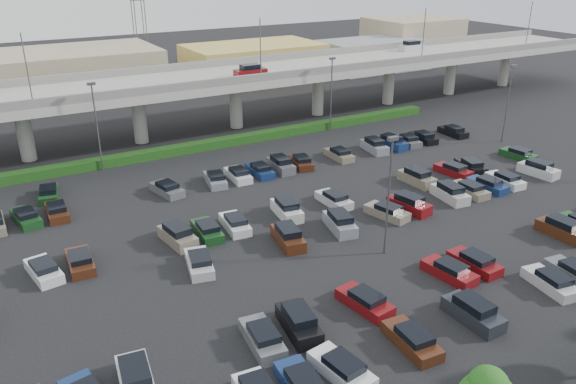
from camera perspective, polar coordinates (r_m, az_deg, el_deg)
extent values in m
plane|color=black|center=(54.12, 4.41, -2.60)|extent=(280.00, 280.00, 0.00)
cube|color=#9A9992|center=(78.91, -8.78, 11.05)|extent=(150.00, 13.00, 1.10)
cube|color=slate|center=(73.02, -6.97, 11.02)|extent=(150.00, 0.50, 1.00)
cube|color=slate|center=(84.46, -10.44, 12.46)|extent=(150.00, 0.50, 1.00)
cylinder|color=#9A9992|center=(74.94, -25.18, 5.38)|extent=(1.80, 1.80, 6.70)
cube|color=slate|center=(74.15, -25.59, 7.69)|extent=(2.60, 9.75, 0.50)
cylinder|color=#9A9992|center=(77.12, -14.86, 7.28)|extent=(1.80, 1.80, 6.70)
cube|color=slate|center=(76.36, -15.10, 9.55)|extent=(2.60, 9.75, 0.50)
cylinder|color=#9A9992|center=(81.68, -5.32, 8.82)|extent=(1.80, 1.80, 6.70)
cube|color=slate|center=(80.96, -5.40, 10.98)|extent=(2.60, 9.75, 0.50)
cylinder|color=#9A9992|center=(88.25, 3.06, 9.97)|extent=(1.80, 1.80, 6.70)
cube|color=slate|center=(87.58, 3.11, 11.97)|extent=(2.60, 9.75, 0.50)
cylinder|color=#9A9992|center=(96.41, 10.20, 10.78)|extent=(1.80, 1.80, 6.70)
cube|color=slate|center=(95.81, 10.34, 12.61)|extent=(2.60, 9.75, 0.50)
cylinder|color=#9A9992|center=(105.81, 16.18, 11.32)|extent=(1.80, 1.80, 6.70)
cube|color=slate|center=(105.26, 16.37, 13.00)|extent=(2.60, 9.75, 0.50)
cylinder|color=#9A9992|center=(116.14, 21.15, 11.69)|extent=(1.80, 1.80, 6.70)
cube|color=slate|center=(115.63, 21.38, 13.21)|extent=(2.60, 9.75, 0.50)
cube|color=maroon|center=(78.36, -3.83, 11.98)|extent=(4.40, 1.82, 1.05)
cube|color=black|center=(78.20, -3.85, 12.57)|extent=(2.60, 1.60, 0.65)
cube|color=silver|center=(102.29, 12.43, 14.15)|extent=(4.40, 1.82, 1.05)
cube|color=black|center=(102.17, 12.47, 14.60)|extent=(2.60, 1.60, 0.65)
cylinder|color=#4C4D52|center=(67.20, -24.96, 11.07)|extent=(0.14, 0.14, 8.00)
cylinder|color=#4C4D52|center=(75.02, -2.82, 14.20)|extent=(0.14, 0.14, 8.00)
cylinder|color=#4C4D52|center=(91.15, 13.60, 15.21)|extent=(0.14, 0.14, 8.00)
cylinder|color=#4C4D52|center=(108.88, 23.26, 15.24)|extent=(0.14, 0.14, 8.00)
cube|color=#103910|center=(74.36, -6.45, 5.08)|extent=(66.00, 1.60, 1.10)
cube|color=black|center=(33.71, 1.67, -18.55)|extent=(1.81, 2.44, 0.50)
cube|color=white|center=(35.42, 5.46, -17.57)|extent=(2.42, 4.61, 0.82)
cube|color=black|center=(34.89, 5.70, -16.96)|extent=(1.91, 2.50, 0.50)
cube|color=#482313|center=(38.23, 12.45, -14.56)|extent=(2.15, 4.52, 0.82)
cube|color=black|center=(37.74, 12.74, -13.95)|extent=(1.77, 2.41, 0.50)
cube|color=#25282F|center=(41.53, 18.27, -11.70)|extent=(1.83, 4.40, 1.05)
cube|color=black|center=(41.08, 18.41, -10.76)|extent=(1.61, 2.60, 0.65)
cube|color=silver|center=(47.38, 25.11, -8.38)|extent=(2.49, 4.63, 0.82)
cube|color=black|center=(46.99, 25.43, -7.82)|extent=(1.94, 2.52, 0.50)
cube|color=#585B60|center=(49.47, 27.01, -7.40)|extent=(2.35, 4.59, 0.82)
cube|color=silver|center=(35.44, -15.17, -18.16)|extent=(2.37, 4.60, 1.05)
cube|color=black|center=(34.91, -15.32, -17.14)|extent=(1.92, 2.78, 0.65)
cube|color=#585B60|center=(37.60, -2.62, -14.68)|extent=(2.32, 4.58, 0.82)
cube|color=black|center=(37.07, -2.50, -14.07)|extent=(1.86, 2.47, 0.50)
cube|color=black|center=(38.59, 1.10, -13.30)|extent=(2.48, 4.63, 1.05)
cube|color=black|center=(38.11, 1.10, -12.31)|extent=(1.99, 2.82, 0.65)
cube|color=maroon|center=(41.26, 7.78, -11.05)|extent=(2.40, 4.61, 0.82)
cube|color=black|center=(40.78, 8.00, -10.45)|extent=(1.90, 2.50, 0.50)
cube|color=maroon|center=(46.12, 16.05, -7.83)|extent=(2.33, 4.59, 0.82)
cube|color=black|center=(45.69, 16.31, -7.26)|extent=(1.86, 2.47, 0.50)
cube|color=maroon|center=(47.94, 18.39, -6.88)|extent=(2.02, 4.48, 0.82)
cube|color=black|center=(47.53, 18.66, -6.32)|extent=(1.70, 2.37, 0.50)
cube|color=#482313|center=(55.96, 26.07, -3.56)|extent=(1.98, 4.46, 1.05)
cube|color=black|center=(55.63, 26.22, -2.81)|extent=(1.69, 2.66, 0.65)
cube|color=silver|center=(46.02, -9.02, -7.21)|extent=(2.72, 4.69, 0.82)
cube|color=black|center=(45.55, -8.98, -6.64)|extent=(2.06, 2.59, 0.50)
cube|color=#482313|center=(49.00, -0.01, -4.74)|extent=(2.54, 4.65, 1.05)
cube|color=black|center=(48.62, -0.01, -3.89)|extent=(2.02, 2.83, 0.65)
cube|color=gray|center=(51.66, 5.29, -3.29)|extent=(2.73, 4.69, 1.05)
cube|color=black|center=(51.31, 5.33, -2.47)|extent=(2.13, 2.89, 0.65)
cube|color=gray|center=(54.80, 10.01, -2.08)|extent=(2.81, 4.71, 0.82)
cube|color=black|center=(54.40, 10.19, -1.56)|extent=(2.10, 2.61, 0.50)
cube|color=maroon|center=(56.43, 12.18, -1.37)|extent=(2.58, 4.66, 1.05)
cube|color=black|center=(56.10, 12.25, -0.61)|extent=(2.04, 2.85, 0.65)
cube|color=silver|center=(60.03, 16.12, -0.25)|extent=(2.35, 4.59, 1.05)
cube|color=black|center=(59.72, 16.21, 0.47)|extent=(1.91, 2.78, 0.65)
cube|color=gray|center=(61.98, 17.90, 0.16)|extent=(1.95, 4.45, 0.82)
cube|color=black|center=(61.63, 18.11, 0.63)|extent=(1.67, 2.35, 0.50)
cube|color=navy|center=(63.94, 19.59, 0.64)|extent=(2.13, 4.52, 0.82)
cube|color=black|center=(63.60, 19.80, 1.10)|extent=(1.76, 2.41, 0.50)
cube|color=white|center=(65.96, 21.17, 1.09)|extent=(2.08, 4.50, 0.82)
cube|color=black|center=(65.63, 21.38, 1.54)|extent=(1.74, 2.39, 0.50)
cube|color=silver|center=(70.12, 24.07, 1.99)|extent=(2.30, 4.58, 1.05)
cube|color=black|center=(69.85, 24.18, 2.62)|extent=(1.88, 2.76, 0.65)
cube|color=white|center=(48.43, -23.54, -7.39)|extent=(2.52, 4.64, 0.82)
cube|color=black|center=(47.96, -23.63, -6.85)|extent=(1.96, 2.53, 0.50)
cube|color=#482313|center=(48.64, -20.35, -6.72)|extent=(2.05, 4.49, 0.82)
cube|color=black|center=(48.17, -20.41, -6.17)|extent=(1.72, 2.38, 0.50)
cube|color=gray|center=(50.13, -11.14, -4.54)|extent=(2.42, 4.61, 1.05)
cube|color=black|center=(49.76, -11.21, -3.70)|extent=(1.95, 2.80, 0.65)
cube|color=#17421B|center=(50.98, -8.22, -3.97)|extent=(2.11, 4.51, 0.82)
cube|color=black|center=(50.53, -8.17, -3.43)|extent=(1.75, 2.40, 0.50)
cube|color=white|center=(51.92, -5.41, -3.30)|extent=(2.29, 4.57, 0.82)
cube|color=black|center=(51.48, -5.34, -2.76)|extent=(1.84, 2.46, 0.50)
cube|color=white|center=(54.11, -0.13, -1.91)|extent=(2.42, 4.61, 1.05)
cube|color=black|center=(53.77, -0.13, -1.12)|extent=(1.95, 2.80, 0.65)
cube|color=silver|center=(56.85, 4.69, -0.83)|extent=(1.91, 4.44, 0.82)
cube|color=black|center=(56.44, 4.82, -0.32)|extent=(1.65, 2.33, 0.50)
cube|color=gray|center=(63.28, 12.95, 1.30)|extent=(1.99, 4.47, 1.05)
cube|color=black|center=(62.98, 13.01, 2.00)|extent=(1.70, 2.66, 0.65)
cube|color=maroon|center=(67.00, 16.43, 2.06)|extent=(2.24, 4.56, 0.82)
cube|color=black|center=(66.66, 16.61, 2.52)|extent=(1.82, 2.45, 0.50)
cube|color=black|center=(68.93, 18.04, 2.46)|extent=(2.88, 4.72, 0.82)
cube|color=black|center=(68.60, 18.22, 2.90)|extent=(2.13, 2.63, 0.50)
cube|color=#17421B|center=(75.03, 22.34, 3.50)|extent=(2.18, 4.54, 0.82)
cube|color=black|center=(74.73, 22.53, 3.90)|extent=(1.79, 2.42, 0.50)
cube|color=#17421B|center=(58.33, -25.05, -2.44)|extent=(2.54, 4.64, 0.82)
cube|color=black|center=(57.90, -25.13, -1.95)|extent=(1.97, 2.54, 0.50)
cube|color=#482313|center=(58.50, -22.41, -1.90)|extent=(1.97, 4.46, 0.82)
cube|color=black|center=(58.07, -22.48, -1.41)|extent=(1.68, 2.35, 0.50)
cube|color=#585B60|center=(60.46, -12.19, 0.21)|extent=(2.68, 4.68, 0.82)
cube|color=black|center=(60.05, -12.18, 0.70)|extent=(2.04, 2.58, 0.50)
cube|color=gray|center=(62.16, -7.39, 1.20)|extent=(2.59, 4.66, 0.82)
cube|color=black|center=(61.75, -7.35, 1.68)|extent=(1.99, 2.55, 0.50)
cube|color=white|center=(63.16, -5.10, 1.67)|extent=(2.06, 4.50, 0.82)
cube|color=black|center=(62.77, -5.04, 2.15)|extent=(1.73, 2.39, 0.50)
cube|color=navy|center=(64.27, -2.88, 2.12)|extent=(1.87, 4.42, 0.82)
cube|color=black|center=(63.88, -2.81, 2.60)|extent=(1.63, 2.32, 0.50)
cube|color=#585B60|center=(65.44, -0.74, 2.65)|extent=(2.07, 4.50, 1.05)
cube|color=black|center=(65.16, -0.75, 3.33)|extent=(1.75, 2.69, 0.65)
cube|color=#482313|center=(66.78, 1.32, 2.97)|extent=(2.74, 4.69, 0.82)
cube|color=black|center=(66.41, 1.41, 3.43)|extent=(2.07, 2.59, 0.50)
cube|color=gray|center=(69.63, 5.20, 3.74)|extent=(1.97, 4.46, 0.82)
cube|color=black|center=(69.27, 5.32, 4.18)|extent=(1.68, 2.35, 0.50)
cube|color=gray|center=(72.75, 8.78, 4.52)|extent=(2.39, 4.60, 1.05)
cube|color=black|center=(72.50, 8.82, 5.13)|extent=(1.93, 2.79, 0.65)
cube|color=navy|center=(74.43, 10.45, 4.83)|extent=(2.23, 4.55, 1.05)
cube|color=black|center=(74.18, 10.49, 5.43)|extent=(1.84, 2.74, 0.65)
cube|color=#585B60|center=(76.21, 12.04, 5.05)|extent=(2.44, 4.62, 0.82)
cube|color=black|center=(75.88, 12.17, 5.46)|extent=(1.92, 2.51, 0.50)
cube|color=black|center=(78.01, 13.56, 5.33)|extent=(2.27, 4.57, 0.82)
cube|color=black|center=(77.69, 13.70, 5.73)|extent=(1.84, 2.46, 0.50)
cube|color=black|center=(81.77, 16.41, 5.84)|extent=(1.96, 4.45, 0.82)
cube|color=black|center=(81.46, 16.56, 6.23)|extent=(1.67, 2.35, 0.50)
cube|color=#17421B|center=(63.11, -23.13, -0.21)|extent=(2.53, 4.64, 0.82)
cube|color=black|center=(62.70, -23.19, 0.25)|extent=(1.96, 2.54, 0.50)
cylinder|color=#4C4D52|center=(79.69, 21.38, 8.19)|extent=(0.18, 0.18, 10.00)
cube|color=#4C4D52|center=(78.66, 21.93, 11.81)|extent=(0.90, 0.38, 0.30)
cylinder|color=#4C4D52|center=(67.68, -18.80, 6.10)|extent=(0.18, 0.18, 10.00)
cube|color=#4C4D52|center=(66.46, -19.37, 10.33)|extent=(0.90, 0.38, 0.30)
cylinder|color=#4C4D52|center=(79.77, 4.41, 9.72)|extent=(0.18, 0.18, 10.00)
cube|color=#4C4D52|center=(78.74, 4.52, 13.37)|extent=(0.90, 0.38, 0.30)
cylinder|color=#4C4D52|center=(46.29, 10.15, -0.72)|extent=(0.18, 0.18, 10.00)
cube|color=#4C4D52|center=(44.49, 10.61, 5.36)|extent=(0.90, 0.38, 0.30)
cube|color=tan|center=(107.01, -21.33, 11.15)|extent=(30.00, 18.00, 8.00)
cube|color=tan|center=(113.53, -3.49, 13.01)|extent=(26.00, 15.00, 7.00)
cube|color=gray|center=(126.84, 8.64, 13.64)|extent=(22.00, 14.00, 6.00)
cube|color=tan|center=(144.19, 12.50, 15.10)|extent=(20.00, 16.00, 9.00)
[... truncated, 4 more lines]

